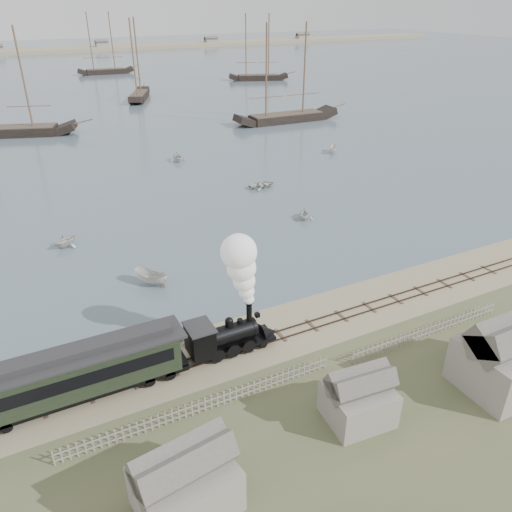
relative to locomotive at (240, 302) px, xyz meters
name	(u,v)px	position (x,y,z in m)	size (l,w,h in m)	color
ground	(248,329)	(1.56, 2.00, -4.25)	(600.00, 600.00, 0.00)	tan
harbor_water	(35,74)	(1.56, 172.00, -4.22)	(600.00, 336.00, 0.06)	#4D606F
rail_track	(259,342)	(1.56, 0.00, -4.21)	(120.00, 1.80, 0.16)	#38281E
picket_fence_west	(206,411)	(-4.94, -5.00, -4.25)	(19.00, 0.10, 1.20)	gray
picket_fence_east	(427,336)	(14.06, -5.50, -4.25)	(15.00, 0.10, 1.20)	gray
shed_left	(188,506)	(-8.44, -11.00, -4.25)	(5.00, 4.00, 4.10)	gray
shed_mid	(356,418)	(3.56, -10.00, -4.25)	(4.00, 3.50, 3.60)	gray
shed_right	(499,384)	(14.56, -12.00, -4.25)	(6.00, 5.00, 5.10)	gray
far_spit	(18,54)	(1.56, 252.00, -4.25)	(500.00, 20.00, 1.80)	gray
locomotive	(240,302)	(0.00, 0.00, 0.00)	(7.38, 2.76, 9.20)	black
passenger_coach	(75,373)	(-12.15, 0.00, -1.97)	(14.94, 2.88, 3.63)	black
beached_dinghy	(196,333)	(-2.61, 2.92, -3.89)	(3.46, 2.47, 0.72)	beige
rowboat_1	(65,240)	(-9.44, 24.76, -3.42)	(2.92, 2.52, 1.54)	beige
rowboat_2	(150,278)	(-3.50, 12.58, -3.47)	(3.73, 1.40, 1.44)	beige
rowboat_3	(262,185)	(18.53, 31.79, -3.78)	(3.94, 2.82, 0.82)	beige
rowboat_4	(304,214)	(17.79, 19.37, -3.50)	(2.62, 2.26, 1.38)	beige
rowboat_5	(333,149)	(37.83, 42.06, -3.59)	(3.13, 1.18, 1.21)	beige
rowboat_7	(177,157)	(11.87, 49.46, -3.38)	(3.06, 2.64, 1.61)	beige
schooner_2	(0,82)	(-11.46, 80.84, 5.81)	(24.52, 5.66, 20.00)	black
schooner_3	(136,59)	(21.40, 107.40, 5.81)	(17.07, 3.94, 20.00)	black
schooner_4	(288,73)	(42.89, 66.98, 5.81)	(23.60, 5.45, 20.00)	black
schooner_5	(259,47)	(65.18, 123.56, 5.81)	(18.99, 4.38, 20.00)	black
schooner_8	(102,43)	(24.04, 160.96, 5.81)	(18.86, 4.35, 20.00)	black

